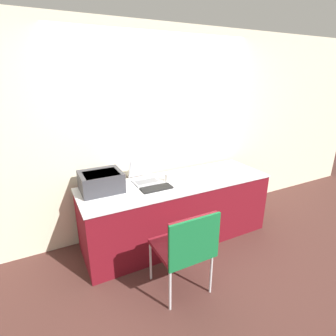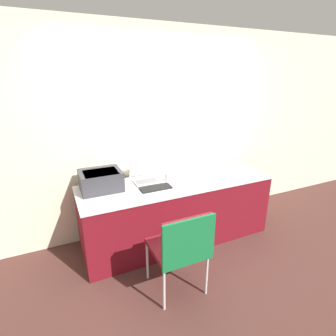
{
  "view_description": "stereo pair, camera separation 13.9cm",
  "coord_description": "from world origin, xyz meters",
  "px_view_note": "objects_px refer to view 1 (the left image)",
  "views": [
    {
      "loc": [
        -1.45,
        -2.21,
        2.01
      ],
      "look_at": [
        -0.1,
        0.4,
        0.97
      ],
      "focal_mm": 28.0,
      "sensor_mm": 36.0,
      "label": 1
    },
    {
      "loc": [
        -1.33,
        -2.27,
        2.01
      ],
      "look_at": [
        -0.1,
        0.4,
        0.97
      ],
      "focal_mm": 28.0,
      "sensor_mm": 36.0,
      "label": 2
    }
  ],
  "objects_px": {
    "laptop_left": "(144,177)",
    "coffee_cup": "(168,177)",
    "external_keyboard": "(157,188)",
    "chair": "(187,244)",
    "printer": "(101,181)"
  },
  "relations": [
    {
      "from": "laptop_left",
      "to": "coffee_cup",
      "type": "bearing_deg",
      "value": -28.12
    },
    {
      "from": "external_keyboard",
      "to": "chair",
      "type": "distance_m",
      "value": 0.82
    },
    {
      "from": "laptop_left",
      "to": "chair",
      "type": "xyz_separation_m",
      "value": [
        -0.04,
        -1.08,
        -0.28
      ]
    },
    {
      "from": "printer",
      "to": "coffee_cup",
      "type": "bearing_deg",
      "value": -5.8
    },
    {
      "from": "laptop_left",
      "to": "printer",
      "type": "bearing_deg",
      "value": -173.98
    },
    {
      "from": "coffee_cup",
      "to": "chair",
      "type": "relative_size",
      "value": 0.11
    },
    {
      "from": "coffee_cup",
      "to": "external_keyboard",
      "type": "bearing_deg",
      "value": -146.09
    },
    {
      "from": "laptop_left",
      "to": "coffee_cup",
      "type": "height_order",
      "value": "laptop_left"
    },
    {
      "from": "printer",
      "to": "coffee_cup",
      "type": "xyz_separation_m",
      "value": [
        0.79,
        -0.08,
        -0.07
      ]
    },
    {
      "from": "coffee_cup",
      "to": "printer",
      "type": "bearing_deg",
      "value": 174.2
    },
    {
      "from": "external_keyboard",
      "to": "coffee_cup",
      "type": "relative_size",
      "value": 3.68
    },
    {
      "from": "external_keyboard",
      "to": "laptop_left",
      "type": "bearing_deg",
      "value": 95.65
    },
    {
      "from": "laptop_left",
      "to": "external_keyboard",
      "type": "distance_m",
      "value": 0.3
    },
    {
      "from": "external_keyboard",
      "to": "chair",
      "type": "bearing_deg",
      "value": -94.73
    },
    {
      "from": "laptop_left",
      "to": "coffee_cup",
      "type": "xyz_separation_m",
      "value": [
        0.26,
        -0.14,
        -0.01
      ]
    }
  ]
}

